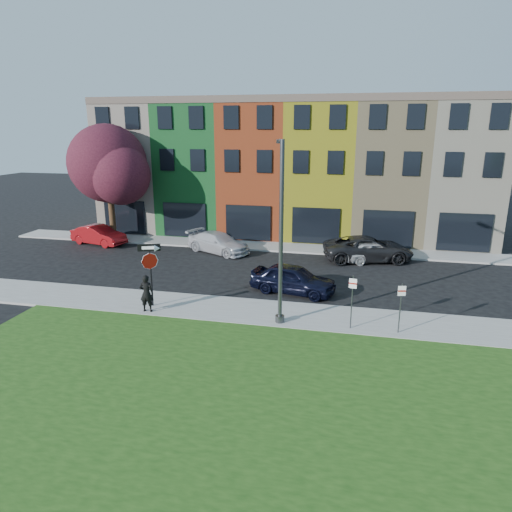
% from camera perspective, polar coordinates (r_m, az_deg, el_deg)
% --- Properties ---
extents(ground, '(120.00, 120.00, 0.00)m').
position_cam_1_polar(ground, '(18.43, 2.59, -11.13)').
color(ground, black).
rests_on(ground, ground).
extents(sidewalk_near, '(40.00, 3.00, 0.12)m').
position_cam_1_polar(sidewalk_near, '(20.93, 9.49, -7.74)').
color(sidewalk_near, gray).
rests_on(sidewalk_near, ground).
extents(sidewalk_far, '(40.00, 2.40, 0.12)m').
position_cam_1_polar(sidewalk_far, '(32.79, 1.97, 1.18)').
color(sidewalk_far, gray).
rests_on(sidewalk_far, ground).
extents(rowhouse_block, '(30.00, 10.12, 10.00)m').
position_cam_1_polar(rowhouse_block, '(37.90, 4.54, 10.69)').
color(rowhouse_block, beige).
rests_on(rowhouse_block, ground).
extents(stop_sign, '(1.00, 0.39, 3.04)m').
position_cam_1_polar(stop_sign, '(21.79, -13.12, -0.76)').
color(stop_sign, black).
rests_on(stop_sign, sidewalk_near).
extents(man, '(0.75, 0.58, 1.76)m').
position_cam_1_polar(man, '(21.57, -13.53, -4.55)').
color(man, black).
rests_on(man, sidewalk_near).
extents(sedan_near, '(3.61, 5.17, 1.51)m').
position_cam_1_polar(sedan_near, '(23.76, 4.66, -2.86)').
color(sedan_near, black).
rests_on(sedan_near, ground).
extents(parked_car_red, '(3.48, 4.97, 1.41)m').
position_cam_1_polar(parked_car_red, '(35.45, -19.06, 2.50)').
color(parked_car_red, maroon).
rests_on(parked_car_red, ground).
extents(parked_car_silver, '(5.53, 6.21, 1.38)m').
position_cam_1_polar(parked_car_silver, '(31.47, -4.74, 1.69)').
color(parked_car_silver, '#BBBBC0').
rests_on(parked_car_silver, ground).
extents(parked_car_dark, '(5.23, 6.88, 1.58)m').
position_cam_1_polar(parked_car_dark, '(30.26, 13.83, 0.89)').
color(parked_car_dark, black).
rests_on(parked_car_dark, ground).
extents(parked_car_white, '(4.31, 5.17, 1.40)m').
position_cam_1_polar(parked_car_white, '(30.03, 14.44, 0.56)').
color(parked_car_white, silver).
rests_on(parked_car_white, ground).
extents(street_lamp, '(0.86, 2.54, 7.77)m').
position_cam_1_polar(street_lamp, '(19.18, 3.11, 2.82)').
color(street_lamp, '#404245').
rests_on(street_lamp, sidewalk_near).
extents(parking_sign_a, '(0.32, 0.11, 2.34)m').
position_cam_1_polar(parking_sign_a, '(19.46, 11.93, -4.93)').
color(parking_sign_a, '#404245').
rests_on(parking_sign_a, sidewalk_near).
extents(parking_sign_b, '(0.32, 0.12, 2.14)m').
position_cam_1_polar(parking_sign_b, '(19.59, 17.65, -5.54)').
color(parking_sign_b, '#404245').
rests_on(parking_sign_b, sidewalk_near).
extents(tree_purple, '(6.81, 5.96, 8.49)m').
position_cam_1_polar(tree_purple, '(35.66, -17.84, 10.71)').
color(tree_purple, black).
rests_on(tree_purple, sidewalk_far).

